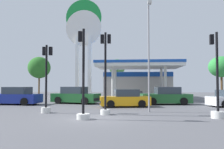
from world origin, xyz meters
TOP-DOWN VIEW (x-y plane):
  - ground_plane at (0.00, 0.00)m, footprint 90.00×90.00m
  - gas_station at (2.80, 20.97)m, footprint 9.84×13.15m
  - station_pole_sign at (-4.31, 17.31)m, footprint 4.72×0.56m
  - car_0 at (-3.52, 10.05)m, footprint 4.94×2.96m
  - car_2 at (-8.79, 8.31)m, footprint 4.74×2.36m
  - car_3 at (1.48, 6.97)m, footprint 4.37×2.50m
  - car_5 at (5.25, 9.76)m, footprint 4.80×2.53m
  - traffic_signal_0 at (0.43, 1.77)m, footprint 0.65×0.67m
  - traffic_signal_1 at (6.86, 0.78)m, footprint 0.76×0.76m
  - traffic_signal_2 at (-0.55, -0.31)m, footprint 0.71×0.71m
  - traffic_signal_3 at (-3.60, 2.33)m, footprint 0.65×0.66m
  - tree_0 at (-15.27, 29.41)m, footprint 4.13×4.13m
  - tree_1 at (-0.71, 29.32)m, footprint 2.96×2.96m
  - tree_2 at (16.80, 27.60)m, footprint 4.14×4.14m
  - corner_streetlamp at (3.24, 3.19)m, footprint 0.24×1.48m

SIDE VIEW (x-z plane):
  - ground_plane at x=0.00m, z-range 0.00..0.00m
  - car_3 at x=1.48m, z-range -0.07..1.40m
  - car_5 at x=5.25m, z-range -0.08..1.57m
  - car_2 at x=-8.79m, z-range -0.08..1.57m
  - car_0 at x=-3.52m, z-range -0.08..1.58m
  - traffic_signal_1 at x=6.86m, z-range -1.19..3.65m
  - traffic_signal_2 at x=-0.55m, z-range -0.97..3.96m
  - traffic_signal_3 at x=-3.60m, z-range -0.49..4.03m
  - traffic_signal_0 at x=0.43m, z-range -0.45..4.72m
  - gas_station at x=2.80m, z-range -0.07..4.47m
  - corner_streetlamp at x=3.24m, z-range 0.71..8.03m
  - tree_2 at x=16.80m, z-range 1.52..8.09m
  - tree_1 at x=-0.71m, z-range 1.79..8.23m
  - tree_0 at x=-15.27m, z-range 1.50..8.52m
  - station_pole_sign at x=-4.31m, z-range 1.90..15.00m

